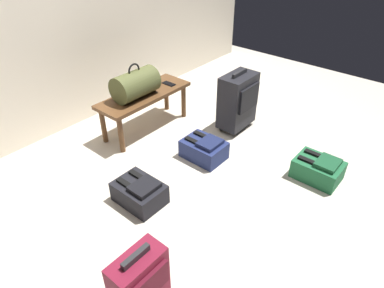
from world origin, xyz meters
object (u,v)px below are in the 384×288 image
(backpack_navy, at_px, (204,149))
(suitcase_small_burgundy, at_px, (140,281))
(bench, at_px, (145,99))
(suitcase_upright_charcoal, at_px, (238,100))
(duffel_bag_olive, at_px, (135,84))
(cell_phone, at_px, (169,84))
(backpack_dark, at_px, (140,192))
(backpack_green, at_px, (318,169))

(backpack_navy, bearing_deg, suitcase_small_burgundy, -155.24)
(bench, distance_m, suitcase_upright_charcoal, 0.93)
(duffel_bag_olive, distance_m, backpack_navy, 0.90)
(cell_phone, relative_size, suitcase_small_burgundy, 0.31)
(duffel_bag_olive, bearing_deg, backpack_dark, -132.59)
(suitcase_upright_charcoal, height_order, suitcase_small_burgundy, suitcase_upright_charcoal)
(backpack_navy, bearing_deg, duffel_bag_olive, 95.86)
(backpack_dark, bearing_deg, backpack_navy, -1.43)
(backpack_green, bearing_deg, bench, 102.30)
(bench, xyz_separation_m, backpack_navy, (-0.02, -0.78, -0.25))
(suitcase_small_burgundy, bearing_deg, bench, 45.58)
(suitcase_upright_charcoal, bearing_deg, suitcase_small_burgundy, -160.66)
(bench, bearing_deg, backpack_green, -77.70)
(bench, distance_m, backpack_dark, 1.13)
(cell_phone, height_order, backpack_dark, cell_phone)
(backpack_dark, bearing_deg, suitcase_small_burgundy, -131.92)
(duffel_bag_olive, bearing_deg, bench, 0.00)
(backpack_green, xyz_separation_m, backpack_dark, (-1.17, 0.94, 0.00))
(suitcase_upright_charcoal, bearing_deg, bench, 130.31)
(bench, bearing_deg, duffel_bag_olive, 180.00)
(bench, bearing_deg, suitcase_small_burgundy, -134.42)
(backpack_navy, bearing_deg, backpack_green, -67.03)
(bench, relative_size, cell_phone, 6.94)
(cell_phone, bearing_deg, bench, 172.81)
(suitcase_upright_charcoal, xyz_separation_m, suitcase_small_burgundy, (-1.99, -0.70, -0.09))
(suitcase_upright_charcoal, bearing_deg, backpack_navy, -173.71)
(bench, height_order, duffel_bag_olive, duffel_bag_olive)
(suitcase_small_burgundy, relative_size, backpack_dark, 1.21)
(suitcase_upright_charcoal, bearing_deg, backpack_dark, -177.99)
(suitcase_small_burgundy, xyz_separation_m, backpack_green, (1.75, -0.29, -0.15))
(suitcase_small_burgundy, relative_size, backpack_green, 1.21)
(duffel_bag_olive, relative_size, backpack_navy, 1.16)
(suitcase_upright_charcoal, xyz_separation_m, backpack_green, (-0.23, -0.99, -0.23))
(duffel_bag_olive, xyz_separation_m, suitcase_upright_charcoal, (0.70, -0.71, -0.21))
(backpack_green, relative_size, backpack_dark, 1.00)
(suitcase_upright_charcoal, distance_m, backpack_dark, 1.42)
(duffel_bag_olive, height_order, cell_phone, duffel_bag_olive)
(cell_phone, distance_m, backpack_green, 1.69)
(suitcase_upright_charcoal, distance_m, suitcase_small_burgundy, 2.11)
(bench, distance_m, suitcase_small_burgundy, 1.98)
(duffel_bag_olive, relative_size, cell_phone, 3.06)
(suitcase_upright_charcoal, relative_size, backpack_dark, 1.66)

